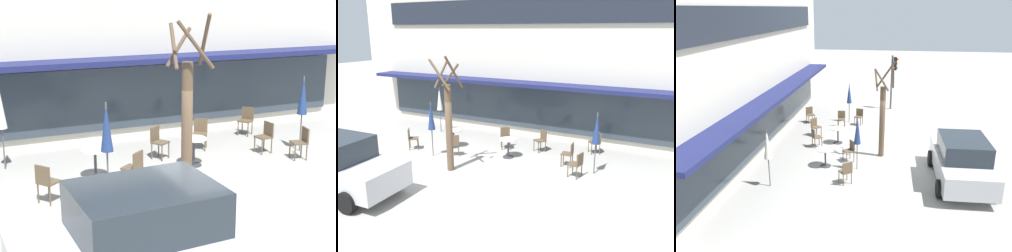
{
  "view_description": "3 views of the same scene",
  "coord_description": "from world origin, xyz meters",
  "views": [
    {
      "loc": [
        -5.02,
        -8.75,
        4.48
      ],
      "look_at": [
        0.21,
        3.11,
        1.1
      ],
      "focal_mm": 55.0,
      "sensor_mm": 36.0,
      "label": 1
    },
    {
      "loc": [
        6.92,
        -8.9,
        4.89
      ],
      "look_at": [
        0.7,
        3.02,
        1.23
      ],
      "focal_mm": 38.0,
      "sensor_mm": 36.0,
      "label": 2
    },
    {
      "loc": [
        -14.86,
        0.24,
        6.19
      ],
      "look_at": [
        0.24,
        2.51,
        1.08
      ],
      "focal_mm": 38.0,
      "sensor_mm": 36.0,
      "label": 3
    }
  ],
  "objects": [
    {
      "name": "ground_plane",
      "position": [
        0.0,
        0.0,
        0.0
      ],
      "size": [
        80.0,
        80.0,
        0.0
      ],
      "primitive_type": "plane",
      "color": "#9E9B93"
    },
    {
      "name": "street_tree",
      "position": [
        -0.38,
        0.77,
        1.81
      ],
      "size": [
        0.9,
        0.87,
        4.09
      ],
      "color": "brown",
      "rests_on": "ground"
    },
    {
      "name": "cafe_chair_4",
      "position": [
        1.73,
        4.2,
        0.53
      ],
      "size": [
        0.55,
        0.55,
        0.89
      ],
      "color": "brown",
      "rests_on": "ground"
    },
    {
      "name": "cafe_chair_0",
      "position": [
        0.23,
        3.85,
        0.53
      ],
      "size": [
        0.55,
        0.55,
        0.89
      ],
      "color": "brown",
      "rests_on": "ground"
    },
    {
      "name": "cafe_table_near_wall",
      "position": [
        0.86,
        2.9,
        0.52
      ],
      "size": [
        0.7,
        0.7,
        0.76
      ],
      "color": "#333338",
      "rests_on": "ground"
    },
    {
      "name": "cafe_chair_1",
      "position": [
        3.84,
        2.21,
        0.53
      ],
      "size": [
        0.48,
        0.48,
        0.89
      ],
      "color": "brown",
      "rests_on": "ground"
    },
    {
      "name": "parked_sedan",
      "position": [
        -2.4,
        -2.24,
        0.88
      ],
      "size": [
        4.26,
        2.13,
        1.76
      ],
      "color": "#B7B7BC",
      "rests_on": "ground"
    },
    {
      "name": "cafe_table_streetside",
      "position": [
        -1.81,
        2.97,
        0.52
      ],
      "size": [
        0.7,
        0.7,
        0.76
      ],
      "color": "#333338",
      "rests_on": "ground"
    },
    {
      "name": "patio_umbrella_green_folded",
      "position": [
        4.28,
        2.82,
        1.63
      ],
      "size": [
        0.28,
        0.28,
        2.2
      ],
      "color": "#4C4C51",
      "rests_on": "ground"
    },
    {
      "name": "patio_umbrella_cream_folded",
      "position": [
        -1.89,
        1.66,
        1.63
      ],
      "size": [
        0.28,
        0.28,
        2.2
      ],
      "color": "#4C4C51",
      "rests_on": "ground"
    },
    {
      "name": "building_facade",
      "position": [
        0.0,
        9.97,
        3.95
      ],
      "size": [
        19.26,
        9.1,
        7.9
      ],
      "color": "beige",
      "rests_on": "ground"
    },
    {
      "name": "cafe_chair_2",
      "position": [
        -3.21,
        1.91,
        0.53
      ],
      "size": [
        0.56,
        0.56,
        0.89
      ],
      "color": "brown",
      "rests_on": "ground"
    },
    {
      "name": "cafe_chair_5",
      "position": [
        -1.12,
        2.05,
        0.53
      ],
      "size": [
        0.56,
        0.56,
        0.89
      ],
      "color": "brown",
      "rests_on": "ground"
    },
    {
      "name": "patio_umbrella_corner_open",
      "position": [
        -3.78,
        4.63,
        1.63
      ],
      "size": [
        0.28,
        0.28,
        2.2
      ],
      "color": "#4C4C51",
      "rests_on": "ground"
    },
    {
      "name": "cafe_chair_3",
      "position": [
        3.81,
        4.99,
        0.53
      ],
      "size": [
        0.56,
        0.56,
        0.89
      ],
      "color": "brown",
      "rests_on": "ground"
    },
    {
      "name": "cafe_chair_6",
      "position": [
        3.27,
        3.11,
        0.53
      ],
      "size": [
        0.43,
        0.43,
        0.89
      ],
      "color": "brown",
      "rests_on": "ground"
    }
  ]
}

